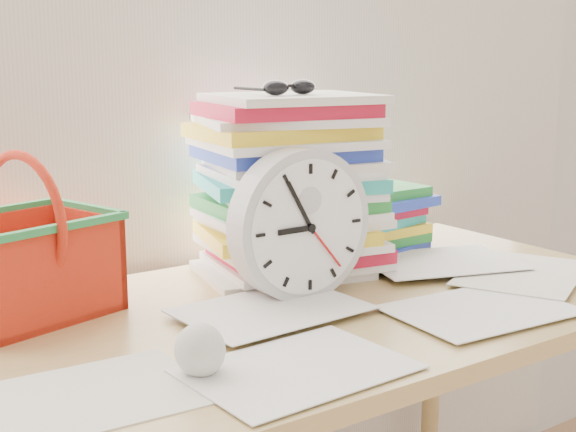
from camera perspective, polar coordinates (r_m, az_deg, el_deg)
desk at (r=1.39m, az=0.23°, el=-9.46°), size 1.40×0.70×0.75m
paper_stack at (r=1.54m, az=0.11°, el=2.21°), size 0.39×0.34×0.35m
clock at (r=1.38m, az=0.85°, el=-0.61°), size 0.27×0.05×0.27m
sunglasses at (r=1.47m, az=0.11°, el=9.14°), size 0.13×0.11×0.03m
book_stack at (r=1.73m, az=6.08°, el=-0.24°), size 0.26×0.21×0.14m
basket at (r=1.36m, az=-18.31°, el=-1.40°), size 0.31×0.27×0.27m
crumpled_ball at (r=1.09m, az=-6.32°, el=-9.41°), size 0.07×0.07×0.07m
scattered_papers at (r=1.36m, az=0.23°, el=-6.29°), size 1.26×0.42×0.02m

